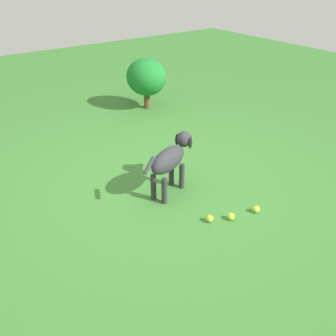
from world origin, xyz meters
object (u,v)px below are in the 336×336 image
at_px(tennis_ball_0, 231,217).
at_px(dog, 171,159).
at_px(tennis_ball_1, 210,219).
at_px(tennis_ball_2, 256,209).

bearing_deg(tennis_ball_0, dog, -167.34).
bearing_deg(tennis_ball_1, tennis_ball_0, 62.85).
relative_size(dog, tennis_ball_0, 11.86).
relative_size(dog, tennis_ball_2, 11.86).
height_order(tennis_ball_0, tennis_ball_1, same).
distance_m(dog, tennis_ball_2, 0.93).
bearing_deg(tennis_ball_2, dog, -150.84).
distance_m(tennis_ball_1, tennis_ball_2, 0.47).
bearing_deg(tennis_ball_1, tennis_ball_2, 71.55).
bearing_deg(dog, tennis_ball_1, -113.01).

